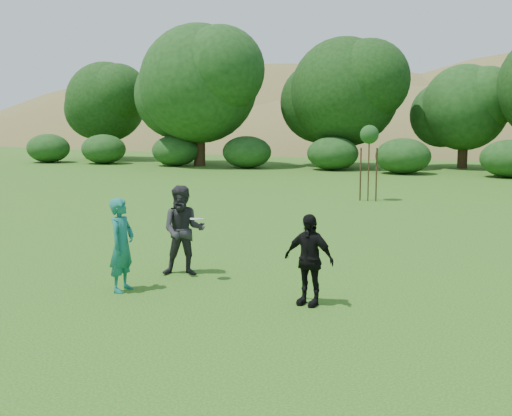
{
  "coord_description": "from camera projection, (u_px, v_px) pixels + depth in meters",
  "views": [
    {
      "loc": [
        5.11,
        -10.47,
        3.16
      ],
      "look_at": [
        0.0,
        3.0,
        1.1
      ],
      "focal_mm": 45.0,
      "sensor_mm": 36.0,
      "label": 1
    }
  ],
  "objects": [
    {
      "name": "ground",
      "position": [
        199.0,
        288.0,
        11.93
      ],
      "size": [
        120.0,
        120.0,
        0.0
      ],
      "primitive_type": "plane",
      "color": "#19470C",
      "rests_on": "ground"
    },
    {
      "name": "player_teal",
      "position": [
        122.0,
        245.0,
        11.61
      ],
      "size": [
        0.44,
        0.64,
        1.71
      ],
      "primitive_type": "imported",
      "rotation": [
        0.0,
        0.0,
        1.63
      ],
      "color": "#176A5C",
      "rests_on": "ground"
    },
    {
      "name": "player_grey",
      "position": [
        183.0,
        231.0,
        12.79
      ],
      "size": [
        1.07,
        0.96,
        1.81
      ],
      "primitive_type": "imported",
      "rotation": [
        0.0,
        0.0,
        0.38
      ],
      "color": "#262628",
      "rests_on": "ground"
    },
    {
      "name": "player_black",
      "position": [
        309.0,
        260.0,
        10.76
      ],
      "size": [
        0.97,
        0.57,
        1.56
      ],
      "primitive_type": "imported",
      "rotation": [
        0.0,
        0.0,
        -0.21
      ],
      "color": "black",
      "rests_on": "ground"
    },
    {
      "name": "frisbee",
      "position": [
        197.0,
        219.0,
        12.27
      ],
      "size": [
        0.27,
        0.27,
        0.06
      ],
      "color": "white",
      "rests_on": "ground"
    },
    {
      "name": "sapling",
      "position": [
        369.0,
        137.0,
        23.88
      ],
      "size": [
        0.7,
        0.7,
        2.85
      ],
      "color": "#3C2817",
      "rests_on": "ground"
    },
    {
      "name": "hillside",
      "position": [
        444.0,
        243.0,
        77.18
      ],
      "size": [
        150.0,
        72.0,
        52.0
      ],
      "color": "olive",
      "rests_on": "ground"
    },
    {
      "name": "tree_row",
      "position": [
        468.0,
        86.0,
        36.66
      ],
      "size": [
        53.92,
        10.38,
        9.62
      ],
      "color": "#3A2616",
      "rests_on": "ground"
    }
  ]
}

